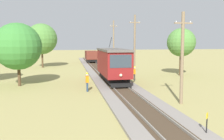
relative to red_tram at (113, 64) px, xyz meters
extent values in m
cube|color=maroon|center=(0.00, 0.02, 0.11)|extent=(2.50, 8.00, 2.60)
cube|color=#56514C|center=(0.00, 0.02, 1.52)|extent=(2.60, 8.32, 0.22)
cube|color=black|center=(0.00, 0.02, -1.47)|extent=(2.10, 7.04, 0.44)
cube|color=#2D3842|center=(0.00, -3.99, 0.57)|extent=(2.10, 0.03, 1.25)
cube|color=#2D3842|center=(1.26, 0.02, 0.47)|extent=(0.02, 6.72, 1.04)
sphere|color=#F4EAB2|center=(0.00, -4.04, -0.74)|extent=(0.28, 0.28, 0.28)
cylinder|color=black|center=(0.00, 1.62, 2.33)|extent=(0.05, 1.67, 1.19)
cube|color=black|center=(0.00, -4.18, -1.69)|extent=(2.00, 0.36, 0.32)
cylinder|color=black|center=(0.00, -2.22, -1.47)|extent=(1.54, 0.80, 0.80)
cylinder|color=black|center=(0.00, 2.26, -1.47)|extent=(1.54, 0.80, 0.80)
cube|color=maroon|center=(0.00, 25.51, -0.42)|extent=(2.40, 5.20, 1.70)
cube|color=black|center=(0.00, 25.51, -1.49)|extent=(2.02, 4.78, 0.38)
cylinder|color=black|center=(0.00, 23.95, -1.49)|extent=(1.54, 0.76, 0.76)
cylinder|color=black|center=(0.00, 27.07, -1.49)|extent=(1.54, 0.76, 0.76)
cylinder|color=#7A664C|center=(3.34, -9.61, 1.18)|extent=(0.24, 0.36, 6.74)
cube|color=#7A664C|center=(3.34, -9.61, 3.74)|extent=(1.40, 0.10, 0.10)
cylinder|color=silver|center=(2.79, -9.61, 3.84)|extent=(0.08, 0.08, 0.10)
cylinder|color=silver|center=(3.89, -9.61, 3.84)|extent=(0.08, 0.08, 0.10)
cylinder|color=#7A664C|center=(3.34, 3.09, 1.76)|extent=(0.24, 0.28, 7.92)
cube|color=#7A664C|center=(3.34, 3.09, 4.77)|extent=(1.40, 0.10, 0.10)
cylinder|color=silver|center=(2.79, 3.09, 4.87)|extent=(0.08, 0.08, 0.10)
cylinder|color=silver|center=(3.89, 3.09, 4.87)|extent=(0.08, 0.08, 0.10)
cylinder|color=#7A664C|center=(3.34, 17.09, 2.03)|extent=(0.24, 0.44, 8.46)
cube|color=#7A664C|center=(3.34, 17.09, 5.25)|extent=(1.40, 0.10, 0.10)
cylinder|color=silver|center=(2.79, 17.09, 5.35)|extent=(0.08, 0.08, 0.10)
cylinder|color=silver|center=(3.89, 17.09, 5.35)|extent=(0.08, 0.08, 0.10)
cylinder|color=black|center=(1.70, -15.57, -1.74)|extent=(0.06, 0.06, 0.90)
cube|color=gold|center=(1.70, -15.57, -1.15)|extent=(0.21, 0.21, 0.28)
cylinder|color=navy|center=(-3.18, -4.11, -1.76)|extent=(0.15, 0.15, 0.86)
cylinder|color=navy|center=(-3.19, -3.96, -1.76)|extent=(0.15, 0.15, 0.86)
cube|color=orange|center=(-3.18, -4.04, -1.04)|extent=(0.28, 0.40, 0.58)
sphere|color=beige|center=(-3.18, -4.04, -0.61)|extent=(0.22, 0.22, 0.22)
sphere|color=yellow|center=(-3.18, -4.04, -0.51)|extent=(0.21, 0.21, 0.21)
cylinder|color=#38332D|center=(2.73, 0.84, -1.76)|extent=(0.15, 0.15, 0.86)
cylinder|color=#38332D|center=(2.69, 0.68, -1.76)|extent=(0.15, 0.15, 0.86)
cube|color=orange|center=(2.71, 0.76, -1.04)|extent=(0.33, 0.43, 0.58)
sphere|color=beige|center=(2.71, 0.76, -0.61)|extent=(0.22, 0.22, 0.22)
sphere|color=yellow|center=(2.71, 0.76, -0.51)|extent=(0.21, 0.21, 0.21)
cylinder|color=#4C3823|center=(-9.95, 0.10, -1.04)|extent=(0.32, 0.32, 2.31)
sphere|color=#387A33|center=(-9.95, 0.10, 1.93)|extent=(4.84, 4.84, 4.84)
cylinder|color=#4C3823|center=(-9.48, 18.18, -0.66)|extent=(0.32, 0.32, 3.07)
sphere|color=#4C7F38|center=(-9.48, 18.18, 2.92)|extent=(5.44, 5.44, 5.44)
cylinder|color=#4C3823|center=(10.18, 4.22, -0.65)|extent=(0.32, 0.32, 3.09)
sphere|color=#4C7F38|center=(10.18, 4.22, 2.33)|extent=(3.82, 3.82, 3.82)
camera|label=1|loc=(-4.82, -25.59, 2.39)|focal=37.82mm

